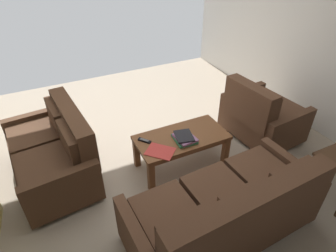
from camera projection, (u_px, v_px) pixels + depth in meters
ground_plane at (156, 159)px, 3.68m from camera, size 4.95×5.64×0.01m
wall_left at (322, 24)px, 3.75m from camera, size 0.12×5.64×2.88m
sofa_main at (227, 211)px, 2.54m from camera, size 1.84×0.91×0.87m
loveseat_near at (55, 151)px, 3.24m from camera, size 0.92×1.45×0.85m
coffee_table at (182, 141)px, 3.38m from camera, size 1.10×0.55×0.45m
armchair_side at (261, 115)px, 3.87m from camera, size 0.90×1.04×0.89m
book_stack at (185, 138)px, 3.26m from camera, size 0.26×0.29×0.07m
tv_remote at (144, 141)px, 3.25m from camera, size 0.13×0.15×0.02m
loose_magazine at (160, 151)px, 3.10m from camera, size 0.37×0.38×0.01m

